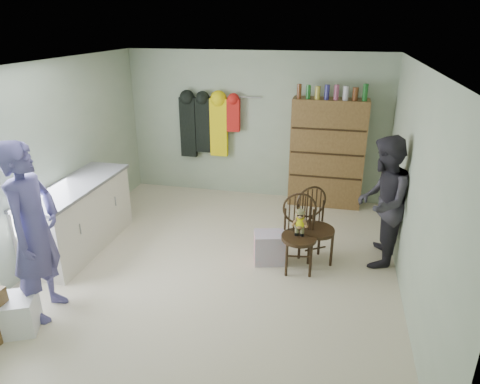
% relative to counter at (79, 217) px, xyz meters
% --- Properties ---
extents(ground_plane, '(5.00, 5.00, 0.00)m').
position_rel_counter_xyz_m(ground_plane, '(1.95, 0.00, -0.47)').
color(ground_plane, beige).
rests_on(ground_plane, ground).
extents(room_walls, '(5.00, 5.00, 5.00)m').
position_rel_counter_xyz_m(room_walls, '(1.95, 0.53, 1.11)').
color(room_walls, '#A6B597').
rests_on(room_walls, ground).
extents(counter, '(0.64, 1.86, 0.94)m').
position_rel_counter_xyz_m(counter, '(0.00, 0.00, 0.00)').
color(counter, silver).
rests_on(counter, ground).
extents(plastic_tub, '(0.51, 0.50, 0.37)m').
position_rel_counter_xyz_m(plastic_tub, '(0.30, -1.69, -0.29)').
color(plastic_tub, white).
rests_on(plastic_tub, ground).
extents(chair_front, '(0.49, 0.49, 0.99)m').
position_rel_counter_xyz_m(chair_front, '(2.97, 0.13, 0.08)').
color(chair_front, black).
rests_on(chair_front, ground).
extents(chair_far, '(0.62, 0.62, 1.00)m').
position_rel_counter_xyz_m(chair_far, '(3.14, 0.36, 0.07)').
color(chair_far, black).
rests_on(chair_far, ground).
extents(striped_bag, '(0.45, 0.39, 0.41)m').
position_rel_counter_xyz_m(striped_bag, '(2.59, 0.20, -0.27)').
color(striped_bag, '#E57279').
rests_on(striped_bag, ground).
extents(person_left, '(0.54, 0.75, 1.92)m').
position_rel_counter_xyz_m(person_left, '(0.41, -1.34, 0.49)').
color(person_left, '#4E4987').
rests_on(person_left, ground).
extents(person_right, '(0.81, 0.94, 1.69)m').
position_rel_counter_xyz_m(person_right, '(3.95, 0.52, 0.37)').
color(person_right, '#2D2B33').
rests_on(person_right, ground).
extents(dresser, '(1.20, 0.39, 2.06)m').
position_rel_counter_xyz_m(dresser, '(3.20, 2.30, 0.44)').
color(dresser, brown).
rests_on(dresser, ground).
extents(coat_rack, '(1.42, 0.12, 1.09)m').
position_rel_counter_xyz_m(coat_rack, '(1.12, 2.38, 0.78)').
color(coat_rack, '#99999E').
rests_on(coat_rack, ground).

